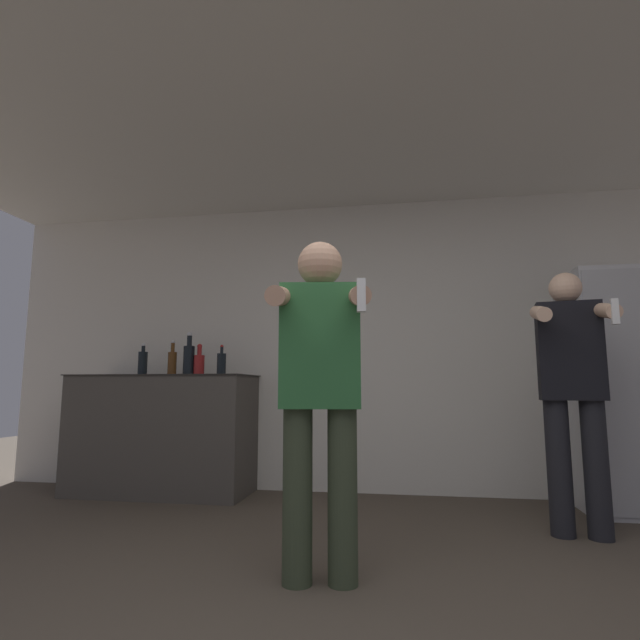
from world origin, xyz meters
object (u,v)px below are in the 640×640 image
(person_woman_foreground, at_px, (320,381))
(bottle_dark_rum, at_px, (199,363))
(refrigerator, at_px, (623,389))
(bottle_tall_gin, at_px, (172,361))
(bottle_red_label, at_px, (221,363))
(bottle_short_whiskey, at_px, (189,358))
(bottle_clear_vodka, at_px, (143,362))
(person_man_side, at_px, (572,384))

(person_woman_foreground, bearing_deg, bottle_dark_rum, 128.55)
(refrigerator, bearing_deg, bottle_tall_gin, -179.28)
(bottle_red_label, relative_size, person_woman_foreground, 0.16)
(refrigerator, height_order, bottle_short_whiskey, refrigerator)
(bottle_short_whiskey, relative_size, bottle_tall_gin, 1.22)
(bottle_short_whiskey, relative_size, bottle_clear_vodka, 1.33)
(bottle_short_whiskey, bearing_deg, person_woman_foreground, -49.51)
(bottle_red_label, xyz_separation_m, person_man_side, (2.54, -0.70, -0.19))
(bottle_dark_rum, distance_m, bottle_red_label, 0.20)
(refrigerator, height_order, person_woman_foreground, refrigerator)
(bottle_short_whiskey, bearing_deg, bottle_red_label, 0.00)
(bottle_red_label, bearing_deg, bottle_dark_rum, 180.00)
(bottle_clear_vodka, bearing_deg, person_man_side, -12.12)
(bottle_short_whiskey, distance_m, bottle_clear_vodka, 0.42)
(bottle_tall_gin, relative_size, bottle_clear_vodka, 1.08)
(bottle_tall_gin, relative_size, person_man_side, 0.18)
(bottle_dark_rum, xyz_separation_m, bottle_tall_gin, (-0.24, 0.00, 0.02))
(bottle_short_whiskey, xyz_separation_m, person_woman_foreground, (1.41, -1.66, -0.22))
(person_man_side, bearing_deg, bottle_tall_gin, 166.81)
(bottle_red_label, bearing_deg, bottle_tall_gin, 180.00)
(bottle_red_label, distance_m, bottle_tall_gin, 0.44)
(refrigerator, height_order, bottle_tall_gin, refrigerator)
(refrigerator, bearing_deg, bottle_red_label, -179.18)
(bottle_red_label, bearing_deg, bottle_short_whiskey, 180.00)
(person_woman_foreground, bearing_deg, bottle_red_label, 124.09)
(bottle_red_label, bearing_deg, person_man_side, -15.39)
(bottle_tall_gin, distance_m, person_man_side, 3.07)
(bottle_short_whiskey, relative_size, person_woman_foreground, 0.23)
(bottle_dark_rum, height_order, bottle_short_whiskey, bottle_short_whiskey)
(bottle_dark_rum, bearing_deg, bottle_clear_vodka, 180.00)
(bottle_short_whiskey, distance_m, bottle_tall_gin, 0.15)
(bottle_red_label, xyz_separation_m, person_woman_foreground, (1.12, -1.66, -0.18))
(bottle_red_label, relative_size, bottle_tall_gin, 0.84)
(bottle_tall_gin, xyz_separation_m, person_man_side, (2.98, -0.70, -0.21))
(bottle_dark_rum, relative_size, bottle_red_label, 1.04)
(refrigerator, relative_size, person_woman_foreground, 1.09)
(bottle_red_label, bearing_deg, person_woman_foreground, -55.91)
(bottle_red_label, bearing_deg, bottle_clear_vodka, 180.00)
(refrigerator, xyz_separation_m, bottle_red_label, (-3.12, -0.04, 0.22))
(bottle_short_whiskey, bearing_deg, bottle_tall_gin, 180.00)
(refrigerator, xyz_separation_m, bottle_clear_vodka, (-3.84, -0.04, 0.23))
(bottle_dark_rum, height_order, bottle_red_label, bottle_dark_rum)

